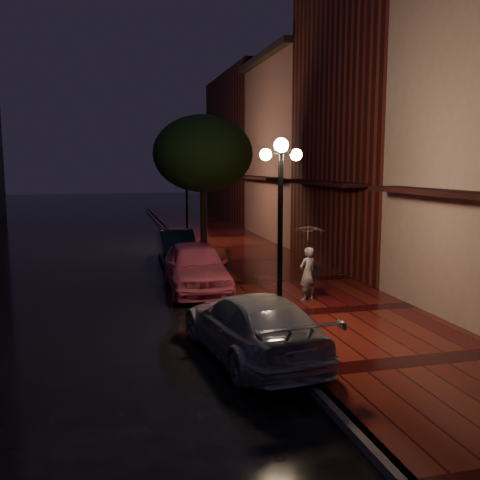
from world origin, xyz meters
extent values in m
plane|color=black|center=(0.00, 0.00, 0.00)|extent=(120.00, 120.00, 0.00)
cube|color=#460C0E|center=(2.25, 0.00, 0.07)|extent=(4.50, 60.00, 0.15)
cube|color=#595451|center=(0.00, 0.00, 0.07)|extent=(0.25, 60.00, 0.15)
cube|color=#511914|center=(7.00, 2.00, 5.50)|extent=(5.00, 8.00, 11.00)
cube|color=#8C5951|center=(7.00, 10.00, 4.50)|extent=(5.00, 8.00, 9.00)
cube|color=#511914|center=(7.00, 20.00, 5.00)|extent=(5.00, 12.00, 10.00)
cylinder|color=black|center=(0.35, -5.00, 2.15)|extent=(0.12, 0.12, 4.00)
cylinder|color=black|center=(0.35, -5.00, 0.30)|extent=(0.36, 0.36, 0.30)
cube|color=black|center=(0.35, -5.00, 4.15)|extent=(0.70, 0.08, 0.08)
sphere|color=#F5D893|center=(0.35, -5.00, 4.30)|extent=(0.32, 0.32, 0.32)
sphere|color=#F5D893|center=(0.00, -5.00, 4.10)|extent=(0.26, 0.26, 0.26)
sphere|color=#F5D893|center=(0.70, -5.00, 4.10)|extent=(0.26, 0.26, 0.26)
cylinder|color=black|center=(0.35, 9.00, 2.15)|extent=(0.12, 0.12, 4.00)
cylinder|color=black|center=(0.35, 9.00, 0.30)|extent=(0.36, 0.36, 0.30)
cube|color=black|center=(0.35, 9.00, 4.15)|extent=(0.70, 0.08, 0.08)
sphere|color=#F5D893|center=(0.35, 9.00, 4.30)|extent=(0.32, 0.32, 0.32)
sphere|color=#F5D893|center=(0.00, 9.00, 4.10)|extent=(0.26, 0.26, 0.26)
sphere|color=#F5D893|center=(0.70, 9.00, 4.10)|extent=(0.26, 0.26, 0.26)
cylinder|color=black|center=(0.60, 6.00, 1.75)|extent=(0.28, 0.28, 3.20)
ellipsoid|color=black|center=(0.60, 6.00, 4.35)|extent=(4.16, 4.16, 3.20)
sphere|color=black|center=(1.30, 6.60, 3.75)|extent=(1.80, 1.80, 1.80)
sphere|color=black|center=(0.00, 5.30, 3.85)|extent=(1.80, 1.80, 1.80)
imported|color=#DD5B78|center=(-0.74, -0.09, 0.76)|extent=(1.96, 4.55, 1.53)
imported|color=black|center=(-0.65, 5.25, 0.64)|extent=(1.48, 3.93, 1.28)
imported|color=#A2A3AA|center=(-0.60, -6.12, 0.66)|extent=(2.40, 4.72, 1.31)
imported|color=white|center=(1.94, -2.63, 0.90)|extent=(0.64, 0.54, 1.50)
imported|color=silver|center=(1.94, -2.63, 1.85)|extent=(0.87, 0.89, 0.80)
cylinder|color=black|center=(1.94, -2.63, 1.25)|extent=(0.02, 0.02, 1.20)
cube|color=black|center=(2.19, -2.68, 1.00)|extent=(0.12, 0.28, 0.30)
cylinder|color=black|center=(0.15, -0.72, 0.67)|extent=(0.06, 0.06, 1.04)
cube|color=black|center=(0.15, -0.72, 1.28)|extent=(0.13, 0.11, 0.21)
camera|label=1|loc=(-3.39, -16.20, 3.87)|focal=40.00mm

